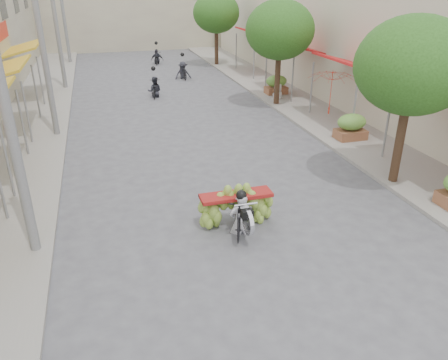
% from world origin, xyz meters
% --- Properties ---
extents(ground, '(120.00, 120.00, 0.00)m').
position_xyz_m(ground, '(0.00, 0.00, 0.00)').
color(ground, '#56565B').
rests_on(ground, ground).
extents(sidewalk_left, '(4.00, 60.00, 0.12)m').
position_xyz_m(sidewalk_left, '(-7.00, 15.00, 0.06)').
color(sidewalk_left, gray).
rests_on(sidewalk_left, ground).
extents(sidewalk_right, '(4.00, 60.00, 0.12)m').
position_xyz_m(sidewalk_right, '(7.00, 15.00, 0.06)').
color(sidewalk_right, gray).
rests_on(sidewalk_right, ground).
extents(shophouse_row_right, '(9.77, 40.00, 6.00)m').
position_xyz_m(shophouse_row_right, '(11.99, 14.00, 3.00)').
color(shophouse_row_right, beige).
rests_on(shophouse_row_right, ground).
extents(far_building, '(20.00, 6.00, 7.00)m').
position_xyz_m(far_building, '(0.00, 38.00, 3.50)').
color(far_building, '#AFA58A').
rests_on(far_building, ground).
extents(utility_pole_near, '(0.60, 0.24, 8.00)m').
position_xyz_m(utility_pole_near, '(-5.40, 3.00, 4.03)').
color(utility_pole_near, slate).
rests_on(utility_pole_near, ground).
extents(utility_pole_mid, '(0.60, 0.24, 8.00)m').
position_xyz_m(utility_pole_mid, '(-5.40, 12.00, 4.03)').
color(utility_pole_mid, slate).
rests_on(utility_pole_mid, ground).
extents(utility_pole_far, '(0.60, 0.24, 8.00)m').
position_xyz_m(utility_pole_far, '(-5.40, 21.00, 4.03)').
color(utility_pole_far, slate).
rests_on(utility_pole_far, ground).
extents(utility_pole_back, '(0.60, 0.24, 8.00)m').
position_xyz_m(utility_pole_back, '(-5.40, 30.00, 4.03)').
color(utility_pole_back, slate).
rests_on(utility_pole_back, ground).
extents(street_tree_near, '(3.40, 3.40, 5.25)m').
position_xyz_m(street_tree_near, '(5.40, 4.00, 3.78)').
color(street_tree_near, '#3A2719').
rests_on(street_tree_near, ground).
extents(street_tree_mid, '(3.40, 3.40, 5.25)m').
position_xyz_m(street_tree_mid, '(5.40, 14.00, 3.78)').
color(street_tree_mid, '#3A2719').
rests_on(street_tree_mid, ground).
extents(street_tree_far, '(3.40, 3.40, 5.25)m').
position_xyz_m(street_tree_far, '(5.40, 26.00, 3.78)').
color(street_tree_far, '#3A2719').
rests_on(street_tree_far, ground).
extents(produce_crate_mid, '(1.20, 0.88, 1.16)m').
position_xyz_m(produce_crate_mid, '(6.20, 8.00, 0.71)').
color(produce_crate_mid, brown).
rests_on(produce_crate_mid, ground).
extents(produce_crate_far, '(1.20, 0.88, 1.16)m').
position_xyz_m(produce_crate_far, '(6.20, 16.00, 0.71)').
color(produce_crate_far, brown).
rests_on(produce_crate_far, ground).
extents(banana_motorbike, '(2.20, 1.92, 2.06)m').
position_xyz_m(banana_motorbike, '(-0.30, 2.71, 0.69)').
color(banana_motorbike, black).
rests_on(banana_motorbike, ground).
extents(market_umbrella, '(2.24, 2.24, 1.96)m').
position_xyz_m(market_umbrella, '(6.20, 9.85, 2.58)').
color(market_umbrella, red).
rests_on(market_umbrella, ground).
extents(pedestrian, '(0.90, 0.69, 1.61)m').
position_xyz_m(pedestrian, '(5.87, 14.97, 0.93)').
color(pedestrian, silver).
rests_on(pedestrian, ground).
extents(bg_motorbike_a, '(0.89, 1.64, 1.95)m').
position_xyz_m(bg_motorbike_a, '(-0.47, 17.64, 0.75)').
color(bg_motorbike_a, black).
rests_on(bg_motorbike_a, ground).
extents(bg_motorbike_b, '(1.08, 1.85, 1.95)m').
position_xyz_m(bg_motorbike_b, '(2.00, 21.95, 0.83)').
color(bg_motorbike_b, black).
rests_on(bg_motorbike_b, ground).
extents(bg_motorbike_c, '(1.07, 1.60, 1.95)m').
position_xyz_m(bg_motorbike_c, '(1.13, 27.92, 0.82)').
color(bg_motorbike_c, black).
rests_on(bg_motorbike_c, ground).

